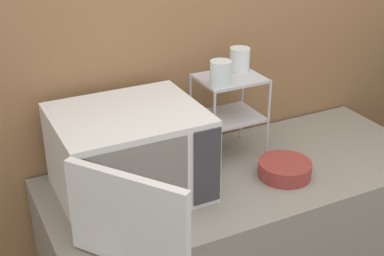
{
  "coord_description": "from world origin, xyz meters",
  "views": [
    {
      "loc": [
        -1.01,
        -1.22,
        2.0
      ],
      "look_at": [
        -0.22,
        0.36,
        1.14
      ],
      "focal_mm": 50.0,
      "sensor_mm": 36.0,
      "label": 1
    }
  ],
  "objects_px": {
    "dish_rack": "(229,100)",
    "bowl": "(285,169)",
    "microwave": "(130,156)",
    "glass_front_left": "(221,73)",
    "glass_back_right": "(240,59)"
  },
  "relations": [
    {
      "from": "dish_rack",
      "to": "glass_back_right",
      "type": "distance_m",
      "value": 0.17
    },
    {
      "from": "glass_front_left",
      "to": "glass_back_right",
      "type": "xyz_separation_m",
      "value": [
        0.15,
        0.11,
        0.0
      ]
    },
    {
      "from": "glass_back_right",
      "to": "microwave",
      "type": "bearing_deg",
      "value": -163.41
    },
    {
      "from": "microwave",
      "to": "glass_front_left",
      "type": "relative_size",
      "value": 8.2
    },
    {
      "from": "glass_back_right",
      "to": "bowl",
      "type": "xyz_separation_m",
      "value": [
        0.03,
        -0.31,
        -0.36
      ]
    },
    {
      "from": "microwave",
      "to": "dish_rack",
      "type": "xyz_separation_m",
      "value": [
        0.48,
        0.11,
        0.09
      ]
    },
    {
      "from": "dish_rack",
      "to": "bowl",
      "type": "distance_m",
      "value": 0.36
    },
    {
      "from": "microwave",
      "to": "bowl",
      "type": "bearing_deg",
      "value": -14.03
    },
    {
      "from": "glass_front_left",
      "to": "bowl",
      "type": "xyz_separation_m",
      "value": [
        0.18,
        -0.2,
        -0.36
      ]
    },
    {
      "from": "dish_rack",
      "to": "glass_front_left",
      "type": "distance_m",
      "value": 0.17
    },
    {
      "from": "dish_rack",
      "to": "bowl",
      "type": "bearing_deg",
      "value": -67.61
    },
    {
      "from": "dish_rack",
      "to": "glass_front_left",
      "type": "relative_size",
      "value": 3.64
    },
    {
      "from": "glass_back_right",
      "to": "dish_rack",
      "type": "bearing_deg",
      "value": -145.13
    },
    {
      "from": "microwave",
      "to": "bowl",
      "type": "relative_size",
      "value": 3.74
    },
    {
      "from": "microwave",
      "to": "dish_rack",
      "type": "height_order",
      "value": "dish_rack"
    }
  ]
}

